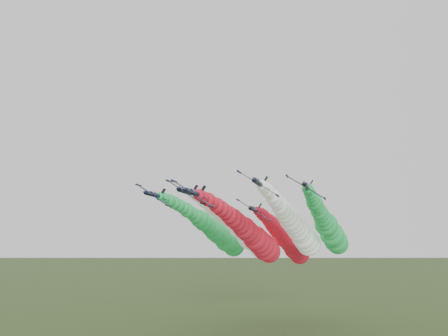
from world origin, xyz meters
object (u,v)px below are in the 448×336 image
Objects in this scene: jet_inner_right at (297,229)px; jet_outer_right at (329,229)px; jet_outer_left at (217,233)px; jet_trail at (288,241)px; jet_inner_left at (243,232)px; jet_lead at (254,237)px.

jet_outer_right is at bearing 40.52° from jet_inner_right.
jet_trail is at bearing 25.01° from jet_outer_left.
jet_inner_left is 1.00× the size of jet_trail.
jet_inner_right is (17.50, -0.07, 0.86)m from jet_inner_left.
jet_outer_left is 1.00× the size of jet_trail.
jet_outer_left is at bearing -154.99° from jet_trail.
jet_outer_right is (22.25, 14.70, 2.68)m from jet_lead.
jet_outer_right reaches higher than jet_inner_left.
jet_inner_left is at bearing -40.14° from jet_outer_left.
jet_inner_left is at bearing -119.68° from jet_trail.
jet_outer_left is at bearing 177.42° from jet_outer_right.
jet_lead is 1.00× the size of jet_inner_left.
jet_trail is (7.06, 27.42, -1.06)m from jet_lead.
jet_lead is 14.52m from jet_inner_right.
jet_inner_left is at bearing 126.05° from jet_lead.
jet_lead is 8.36m from jet_inner_left.
jet_lead is 23.35m from jet_outer_left.
jet_outer_left is (-11.67, 9.84, 0.10)m from jet_inner_left.
jet_inner_left is at bearing 179.77° from jet_inner_right.
jet_inner_left is 1.00× the size of jet_outer_right.
jet_outer_right is 20.16m from jet_trail.
jet_outer_left is 38.77m from jet_outer_right.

